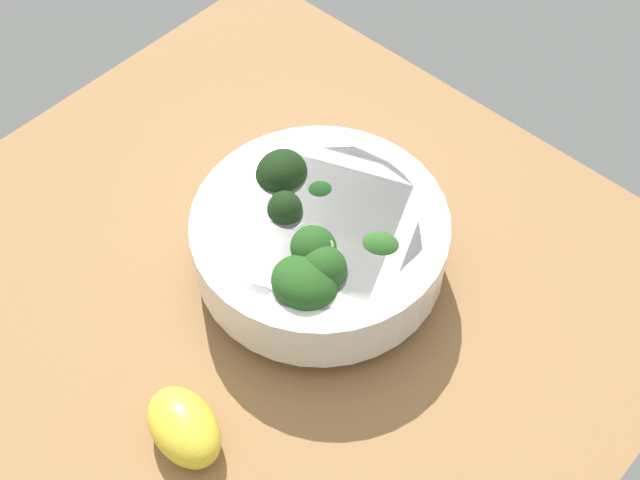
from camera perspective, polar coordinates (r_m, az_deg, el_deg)
The scene contains 3 objects.
ground_plane at distance 69.76cm, azimuth -3.98°, elevation -4.48°, with size 58.44×58.44×4.30cm, color #996D42.
bowl_of_broccoli at distance 65.44cm, azimuth -0.12°, elevation 0.05°, with size 19.72×19.72×9.07cm.
lemon_wedge at distance 60.98cm, azimuth -9.11°, elevation -12.30°, with size 6.68×4.41×3.61cm, color yellow.
Camera 1 is at (-28.65, 23.99, 56.75)cm, focal length 47.67 mm.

